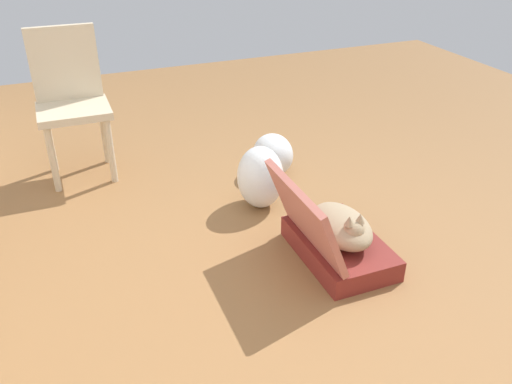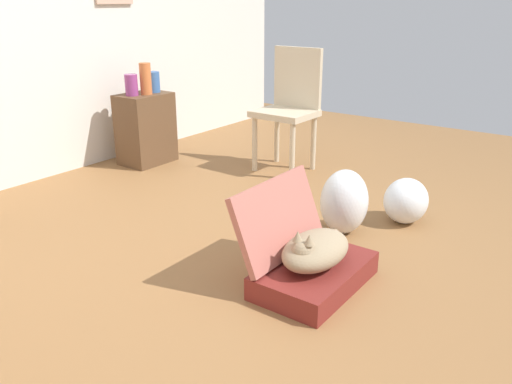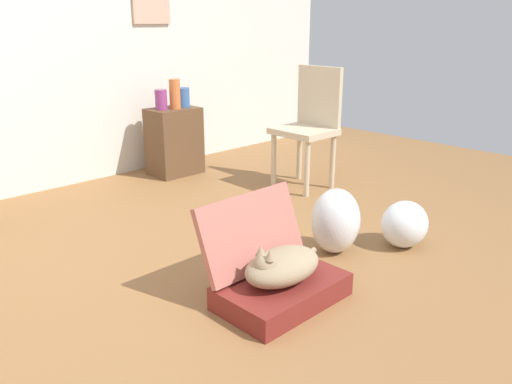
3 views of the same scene
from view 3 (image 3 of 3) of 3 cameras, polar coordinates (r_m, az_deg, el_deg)
The scene contains 12 objects.
ground_plane at distance 2.97m, azimuth -2.42°, elevation -8.69°, with size 7.68×7.68×0.00m, color olive.
wall_back at distance 4.59m, azimuth -22.72°, elevation 16.42°, with size 6.40×0.15×2.60m.
suitcase_base at distance 2.64m, azimuth 2.88°, elevation -10.84°, with size 0.64×0.40×0.12m, color maroon.
suitcase_lid at distance 2.67m, azimuth -0.48°, elevation -4.46°, with size 0.64×0.40×0.04m, color #B26356.
cat at distance 2.57m, azimuth 2.80°, elevation -8.11°, with size 0.52×0.28×0.22m.
plastic_bag_white at distance 3.16m, azimuth 8.75°, elevation -3.16°, with size 0.31×0.29×0.40m, color silver.
plastic_bag_clear at distance 3.35m, azimuth 16.01°, elevation -3.42°, with size 0.31×0.28×0.29m, color silver.
side_table at distance 4.79m, azimuth -8.96°, elevation 5.52°, with size 0.44×0.32×0.60m, color brown.
vase_tall at distance 4.67m, azimuth -10.40°, elevation 9.97°, with size 0.11×0.11×0.17m, color #8C387A.
vase_short at distance 4.78m, azimuth -8.08°, elevation 10.27°, with size 0.13×0.13×0.17m, color #38609E.
vase_round at distance 4.68m, azimuth -8.91°, elevation 10.59°, with size 0.10×0.10×0.26m, color #CC6B38.
chair at distance 4.35m, azimuth 5.94°, elevation 7.64°, with size 0.41×0.47×0.99m.
Camera 3 is at (-1.75, -1.98, 1.35)m, focal length 36.38 mm.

